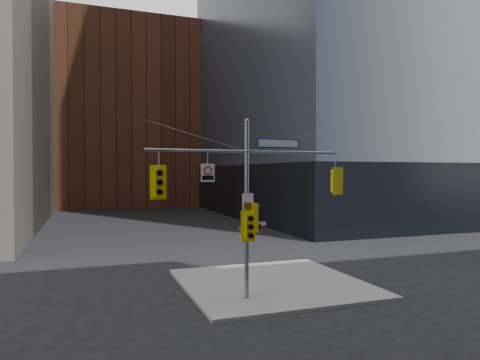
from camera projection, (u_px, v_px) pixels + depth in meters
ground at (267, 318)px, 15.17m from camera, size 160.00×160.00×0.00m
sidewalk_corner at (272, 283)px, 19.60m from camera, size 8.00×8.00×0.15m
podium_ne at (369, 189)px, 54.69m from camera, size 36.40×36.40×6.00m
brick_midrise at (125, 118)px, 69.50m from camera, size 26.00×20.00×28.00m
signal_assembly at (247, 191)px, 16.96m from camera, size 8.00×0.80×7.30m
traffic_light_west_arm at (159, 182)px, 15.80m from camera, size 0.61×0.48×1.29m
traffic_light_east_arm at (335, 181)px, 18.33m from camera, size 0.56×0.50×1.19m
traffic_light_pole_side at (254, 218)px, 17.11m from camera, size 0.48×0.40×1.16m
traffic_light_pole_front at (249, 226)px, 16.74m from camera, size 0.59×0.49×1.23m
street_sign_blade at (279, 143)px, 17.40m from camera, size 1.90×0.13×0.37m
regulatory_sign_arm at (208, 172)px, 16.39m from camera, size 0.56×0.09×0.70m
regulatory_sign_pole at (248, 202)px, 16.86m from camera, size 0.49×0.09×0.64m
street_blade_ew at (257, 224)px, 17.15m from camera, size 0.76×0.09×0.15m
street_blade_ns at (243, 230)px, 17.42m from camera, size 0.11×0.79×0.16m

